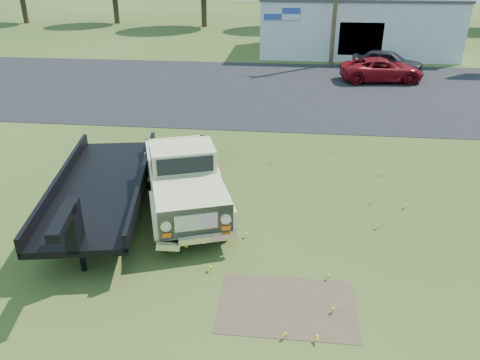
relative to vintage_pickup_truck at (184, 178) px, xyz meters
name	(u,v)px	position (x,y,z in m)	size (l,w,h in m)	color
ground	(236,230)	(1.66, -1.07, -1.01)	(140.00, 140.00, 0.00)	#2D4315
asphalt_lot	(267,90)	(1.66, 13.93, -1.01)	(90.00, 14.00, 0.02)	black
dirt_patch_a	(287,306)	(3.16, -4.07, -1.01)	(3.00, 2.00, 0.01)	#4E3A29
dirt_patch_b	(191,173)	(-0.34, 2.43, -1.01)	(2.20, 1.60, 0.01)	#4E3A29
commercial_building	(355,24)	(7.66, 25.92, 1.09)	(14.20, 8.20, 4.15)	beige
vintage_pickup_truck	(184,178)	(0.00, 0.00, 0.00)	(2.16, 5.55, 2.01)	beige
flatbed_trailer	(101,183)	(-2.29, -0.57, 0.00)	(2.46, 7.37, 2.01)	black
red_pickup	(382,70)	(8.36, 16.59, -0.33)	(2.25, 4.87, 1.35)	maroon
dark_sedan	(387,62)	(8.99, 18.53, -0.26)	(1.77, 4.39, 1.50)	black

